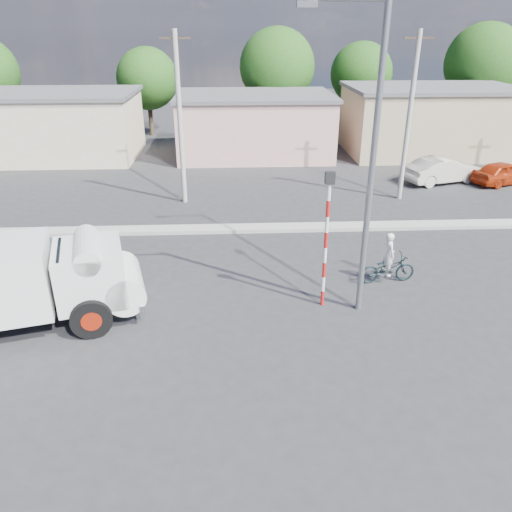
{
  "coord_description": "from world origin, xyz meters",
  "views": [
    {
      "loc": [
        0.41,
        -12.21,
        8.15
      ],
      "look_at": [
        1.13,
        2.5,
        1.3
      ],
      "focal_mm": 35.0,
      "sensor_mm": 36.0,
      "label": 1
    }
  ],
  "objects_px": {
    "traffic_pole": "(327,229)",
    "bicycle": "(387,269)",
    "truck": "(26,282)",
    "cyclist": "(388,262)",
    "car_red": "(504,173)",
    "streetlight": "(368,153)",
    "car_cream": "(443,170)"
  },
  "relations": [
    {
      "from": "bicycle",
      "to": "traffic_pole",
      "type": "xyz_separation_m",
      "value": [
        -2.49,
        -1.44,
        2.08
      ]
    },
    {
      "from": "bicycle",
      "to": "car_red",
      "type": "bearing_deg",
      "value": -47.39
    },
    {
      "from": "car_cream",
      "to": "traffic_pole",
      "type": "xyz_separation_m",
      "value": [
        -9.04,
        -13.18,
        1.88
      ]
    },
    {
      "from": "cyclist",
      "to": "car_red",
      "type": "relative_size",
      "value": 0.41
    },
    {
      "from": "bicycle",
      "to": "streetlight",
      "type": "xyz_separation_m",
      "value": [
        -1.55,
        -1.74,
        4.45
      ]
    },
    {
      "from": "car_cream",
      "to": "car_red",
      "type": "xyz_separation_m",
      "value": [
        3.32,
        -0.42,
        -0.08
      ]
    },
    {
      "from": "bicycle",
      "to": "streetlight",
      "type": "height_order",
      "value": "streetlight"
    },
    {
      "from": "cyclist",
      "to": "car_red",
      "type": "xyz_separation_m",
      "value": [
        9.88,
        11.31,
        -0.13
      ]
    },
    {
      "from": "truck",
      "to": "bicycle",
      "type": "distance_m",
      "value": 11.49
    },
    {
      "from": "cyclist",
      "to": "traffic_pole",
      "type": "relative_size",
      "value": 0.35
    },
    {
      "from": "bicycle",
      "to": "traffic_pole",
      "type": "relative_size",
      "value": 0.45
    },
    {
      "from": "car_red",
      "to": "streetlight",
      "type": "relative_size",
      "value": 0.41
    },
    {
      "from": "streetlight",
      "to": "car_red",
      "type": "bearing_deg",
      "value": 48.8
    },
    {
      "from": "bicycle",
      "to": "streetlight",
      "type": "bearing_deg",
      "value": 132.03
    },
    {
      "from": "bicycle",
      "to": "cyclist",
      "type": "xyz_separation_m",
      "value": [
        0.0,
        0.0,
        0.25
      ]
    },
    {
      "from": "cyclist",
      "to": "car_red",
      "type": "bearing_deg",
      "value": -47.39
    },
    {
      "from": "car_cream",
      "to": "car_red",
      "type": "relative_size",
      "value": 1.17
    },
    {
      "from": "truck",
      "to": "cyclist",
      "type": "relative_size",
      "value": 4.42
    },
    {
      "from": "car_red",
      "to": "car_cream",
      "type": "bearing_deg",
      "value": 62.49
    },
    {
      "from": "traffic_pole",
      "to": "bicycle",
      "type": "bearing_deg",
      "value": 30.05
    },
    {
      "from": "cyclist",
      "to": "bicycle",
      "type": "bearing_deg",
      "value": -0.0
    },
    {
      "from": "truck",
      "to": "bicycle",
      "type": "xyz_separation_m",
      "value": [
        11.23,
        2.22,
        -0.95
      ]
    },
    {
      "from": "car_cream",
      "to": "streetlight",
      "type": "bearing_deg",
      "value": 131.76
    },
    {
      "from": "bicycle",
      "to": "cyclist",
      "type": "bearing_deg",
      "value": -0.0
    },
    {
      "from": "bicycle",
      "to": "car_cream",
      "type": "distance_m",
      "value": 13.44
    },
    {
      "from": "car_red",
      "to": "streetlight",
      "type": "distance_m",
      "value": 17.88
    },
    {
      "from": "cyclist",
      "to": "car_cream",
      "type": "height_order",
      "value": "cyclist"
    },
    {
      "from": "cyclist",
      "to": "car_cream",
      "type": "relative_size",
      "value": 0.35
    },
    {
      "from": "cyclist",
      "to": "car_cream",
      "type": "bearing_deg",
      "value": -35.46
    },
    {
      "from": "traffic_pole",
      "to": "truck",
      "type": "bearing_deg",
      "value": -174.92
    },
    {
      "from": "car_red",
      "to": "streetlight",
      "type": "xyz_separation_m",
      "value": [
        -11.43,
        -13.05,
        4.33
      ]
    },
    {
      "from": "streetlight",
      "to": "car_cream",
      "type": "bearing_deg",
      "value": 58.97
    }
  ]
}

